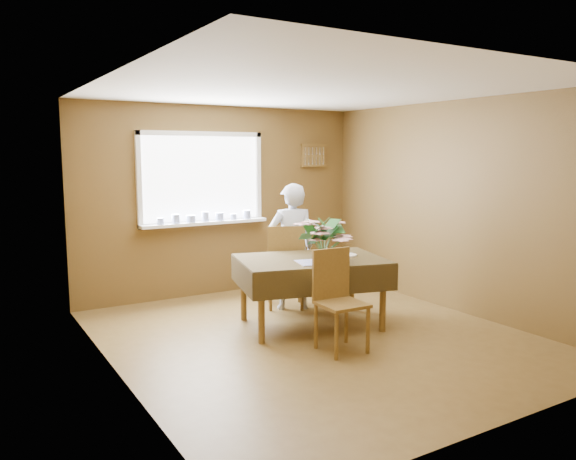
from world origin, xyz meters
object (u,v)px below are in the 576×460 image
seated_woman (292,247)px  chair_near (337,295)px  dining_table (311,266)px  chair_far (286,264)px  flower_bouquet (324,234)px

seated_woman → chair_near: bearing=95.0°
dining_table → chair_far: chair_far is taller
flower_bouquet → dining_table: bearing=90.5°
dining_table → chair_near: 0.77m
chair_near → flower_bouquet: 0.75m
chair_near → flower_bouquet: size_ratio=1.86×
chair_near → flower_bouquet: bearing=71.6°
dining_table → flower_bouquet: 0.45m
chair_near → flower_bouquet: flower_bouquet is taller
seated_woman → dining_table: bearing=95.0°
dining_table → seated_woman: (0.18, 0.69, 0.10)m
chair_far → seated_woman: (0.06, -0.04, 0.21)m
dining_table → chair_near: chair_near is taller
chair_near → seated_woman: bearing=77.9°
dining_table → chair_far: (0.12, 0.73, -0.11)m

